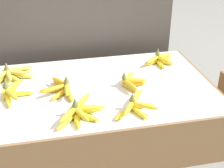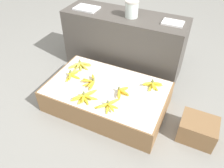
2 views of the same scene
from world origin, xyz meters
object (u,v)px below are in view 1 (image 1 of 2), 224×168
banana_bunch_middle_midleft (61,88)px  banana_bunch_middle_midright (130,82)px  banana_bunch_front_midleft (80,111)px  banana_bunch_back_left (11,75)px  banana_bunch_front_midright (135,105)px  banana_bunch_middle_left (12,92)px  banana_bunch_back_right (160,59)px

banana_bunch_middle_midleft → banana_bunch_middle_midright: 0.35m
banana_bunch_front_midleft → banana_bunch_back_left: size_ratio=1.05×
banana_bunch_front_midright → banana_bunch_middle_midright: bearing=81.1°
banana_bunch_front_midleft → banana_bunch_middle_left: 0.37m
banana_bunch_front_midleft → banana_bunch_middle_midleft: bearing=106.8°
banana_bunch_middle_midleft → banana_bunch_back_right: banana_bunch_back_right is taller
banana_bunch_back_left → banana_bunch_back_right: (0.83, 0.02, 0.00)m
banana_bunch_front_midleft → banana_bunch_back_left: 0.52m
banana_bunch_middle_midleft → banana_bunch_front_midright: bearing=-35.1°
banana_bunch_middle_midleft → banana_bunch_back_right: size_ratio=1.18×
banana_bunch_middle_midright → banana_bunch_back_right: bearing=43.4°
banana_bunch_middle_left → banana_bunch_middle_midright: bearing=-1.5°
banana_bunch_middle_midright → banana_bunch_back_left: bearing=161.1°
banana_bunch_front_midright → banana_bunch_middle_left: bearing=157.1°
banana_bunch_middle_left → banana_bunch_middle_midleft: bearing=-2.5°
banana_bunch_front_midright → banana_bunch_middle_left: 0.59m
banana_bunch_middle_midleft → banana_bunch_back_right: bearing=20.6°
banana_bunch_front_midleft → banana_bunch_front_midright: size_ratio=1.12×
banana_bunch_front_midleft → banana_bunch_front_midright: bearing=-0.5°
banana_bunch_front_midleft → banana_bunch_middle_midright: size_ratio=1.21×
banana_bunch_front_midleft → banana_bunch_middle_left: size_ratio=1.12×
banana_bunch_middle_left → banana_bunch_back_right: banana_bunch_middle_left is taller
banana_bunch_middle_midright → banana_bunch_back_right: (0.24, 0.23, 0.00)m
banana_bunch_front_midleft → banana_bunch_back_left: bearing=126.9°
banana_bunch_front_midleft → banana_bunch_middle_left: banana_bunch_middle_left is taller
banana_bunch_middle_midleft → banana_bunch_front_midleft: bearing=-73.2°
banana_bunch_middle_left → banana_bunch_middle_midleft: 0.23m
banana_bunch_back_left → banana_bunch_back_right: bearing=1.5°
banana_bunch_front_midleft → banana_bunch_front_midright: 0.25m
banana_bunch_back_left → banana_bunch_back_right: size_ratio=1.16×
banana_bunch_front_midright → banana_bunch_back_left: banana_bunch_back_left is taller
banana_bunch_front_midleft → banana_bunch_front_midright: (0.25, -0.00, -0.00)m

